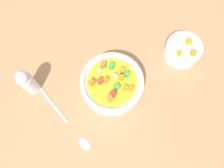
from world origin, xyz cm
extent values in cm
cube|color=#9E754F|center=(0.00, 0.00, -1.00)|extent=(140.00, 140.00, 2.00)
cylinder|color=white|center=(0.00, 0.00, 2.12)|extent=(15.87, 15.87, 4.24)
torus|color=white|center=(0.00, 0.00, 4.60)|extent=(16.14, 16.14, 1.22)
cylinder|color=gold|center=(0.00, 0.00, 4.44)|extent=(12.77, 12.77, 0.40)
cube|color=orange|center=(4.06, 3.00, 5.31)|extent=(1.48, 1.48, 1.35)
cube|color=green|center=(2.11, -3.16, 5.36)|extent=(1.59, 1.59, 1.44)
cube|color=orange|center=(-3.68, 0.29, 5.09)|extent=(1.31, 1.31, 0.90)
cube|color=red|center=(-1.95, 2.61, 5.16)|extent=(1.64, 1.64, 1.04)
ellipsoid|color=beige|center=(4.08, -0.66, 5.02)|extent=(1.53, 1.94, 0.77)
cube|color=orange|center=(-1.56, -1.85, 5.22)|extent=(1.59, 1.59, 1.16)
cube|color=green|center=(-1.83, 0.73, 5.14)|extent=(1.62, 1.62, 1.02)
ellipsoid|color=beige|center=(0.34, -1.66, 5.11)|extent=(1.88, 1.42, 0.95)
cube|color=orange|center=(-1.98, 4.11, 5.29)|extent=(1.65, 1.65, 1.30)
cube|color=#BA3432|center=(2.45, 1.63, 5.26)|extent=(1.55, 1.55, 1.24)
cube|color=orange|center=(1.42, 0.58, 5.12)|extent=(1.38, 1.38, 0.96)
cube|color=orange|center=(-0.89, -3.67, 5.16)|extent=(1.60, 1.60, 1.05)
cube|color=orange|center=(-5.01, -0.61, 5.08)|extent=(1.52, 1.52, 0.89)
cube|color=green|center=(-2.36, -3.32, 5.15)|extent=(1.35, 1.35, 1.03)
cube|color=#D46027|center=(4.03, -2.50, 5.26)|extent=(1.57, 1.57, 1.25)
cylinder|color=silver|center=(11.11, 11.85, 0.38)|extent=(12.70, 4.88, 0.75)
ellipsoid|color=silver|center=(-1.70, 16.13, 0.40)|extent=(4.13, 3.21, 0.81)
cylinder|color=white|center=(-11.66, -18.54, 1.93)|extent=(9.75, 9.75, 3.86)
torus|color=white|center=(-11.66, -18.54, 4.06)|extent=(9.85, 9.85, 0.78)
cube|color=orange|center=(-11.92, -20.28, 4.57)|extent=(1.82, 1.82, 1.42)
cube|color=orange|center=(-14.31, -17.76, 4.53)|extent=(1.73, 1.73, 1.34)
cube|color=orange|center=(-11.18, -15.83, 4.45)|extent=(1.46, 1.46, 1.18)
cylinder|color=silver|center=(17.86, 10.96, 3.70)|extent=(3.59, 3.59, 7.40)
sphere|color=silver|center=(17.86, 10.96, 8.21)|extent=(3.23, 3.23, 3.23)
camera|label=1|loc=(-9.09, 15.36, 53.67)|focal=33.67mm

